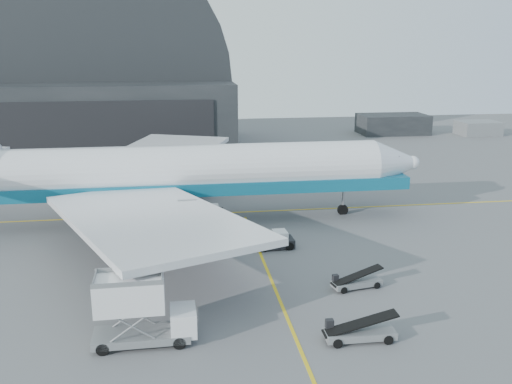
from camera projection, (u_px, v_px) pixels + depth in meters
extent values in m
plane|color=#565659|center=(273.00, 284.00, 45.95)|extent=(200.00, 200.00, 0.00)
cube|color=gold|center=(243.00, 212.00, 65.08)|extent=(80.00, 0.25, 0.02)
cube|color=gold|center=(277.00, 294.00, 44.04)|extent=(0.25, 40.00, 0.02)
cube|color=black|center=(93.00, 114.00, 103.56)|extent=(50.00, 28.00, 12.00)
cube|color=black|center=(82.00, 132.00, 90.33)|extent=(42.00, 0.40, 9.50)
cube|color=black|center=(392.00, 134.00, 120.04)|extent=(14.00, 8.00, 4.00)
cube|color=gray|center=(477.00, 135.00, 118.56)|extent=(8.00, 6.00, 2.80)
cylinder|color=white|center=(195.00, 169.00, 60.61)|extent=(39.48, 5.26, 5.26)
cone|color=white|center=(394.00, 163.00, 63.66)|extent=(4.83, 5.26, 5.26)
sphere|color=white|center=(413.00, 163.00, 63.96)|extent=(1.54, 1.54, 1.54)
cube|color=black|center=(383.00, 158.00, 63.31)|extent=(2.85, 2.41, 0.77)
cube|color=#0E5C79|center=(195.00, 185.00, 61.05)|extent=(46.07, 5.32, 1.32)
cube|color=white|center=(149.00, 218.00, 47.70)|extent=(20.23, 26.89, 1.60)
cube|color=white|center=(157.00, 157.00, 72.88)|extent=(20.23, 26.89, 1.60)
cylinder|color=gray|center=(188.00, 220.00, 52.80)|extent=(5.70, 2.96, 2.96)
cylinder|color=gray|center=(184.00, 177.00, 69.59)|extent=(5.70, 2.96, 2.96)
cylinder|color=#A5A5AA|center=(343.00, 201.00, 63.94)|extent=(0.31, 0.31, 3.07)
cylinder|color=black|center=(343.00, 210.00, 64.21)|extent=(1.21, 0.38, 1.21)
cylinder|color=black|center=(176.00, 226.00, 58.26)|extent=(1.43, 0.49, 1.43)
cylinder|color=black|center=(176.00, 207.00, 64.98)|extent=(1.43, 0.49, 1.43)
cube|color=gray|center=(142.00, 335.00, 36.76)|extent=(6.24, 2.58, 0.52)
cube|color=silver|center=(183.00, 320.00, 36.96)|extent=(1.69, 2.40, 1.65)
cube|color=black|center=(195.00, 316.00, 37.01)|extent=(0.11, 1.96, 0.93)
cube|color=silver|center=(130.00, 294.00, 35.91)|extent=(4.38, 2.65, 2.07)
cylinder|color=black|center=(180.00, 343.00, 36.13)|extent=(0.83, 0.32, 0.83)
cylinder|color=black|center=(179.00, 326.00, 38.20)|extent=(0.83, 0.32, 0.83)
cylinder|color=black|center=(103.00, 349.00, 35.40)|extent=(0.83, 0.32, 0.83)
cylinder|color=black|center=(106.00, 332.00, 37.47)|extent=(0.83, 0.32, 0.83)
cube|color=black|center=(274.00, 243.00, 53.81)|extent=(3.68, 2.14, 0.81)
cube|color=silver|center=(280.00, 235.00, 53.72)|extent=(1.33, 1.67, 0.81)
cylinder|color=black|center=(290.00, 246.00, 53.22)|extent=(0.82, 0.35, 0.81)
cylinder|color=black|center=(285.00, 240.00, 54.93)|extent=(0.82, 0.35, 0.81)
cylinder|color=black|center=(263.00, 248.00, 52.77)|extent=(0.82, 0.35, 0.81)
cylinder|color=black|center=(259.00, 242.00, 54.47)|extent=(0.82, 0.35, 0.81)
cube|color=gray|center=(357.00, 283.00, 45.06)|extent=(4.17, 2.06, 0.41)
cube|color=black|center=(357.00, 276.00, 44.90)|extent=(4.34, 1.67, 1.16)
cube|color=black|center=(335.00, 278.00, 44.90)|extent=(0.51, 0.44, 0.54)
cylinder|color=black|center=(377.00, 285.00, 44.97)|extent=(0.58, 0.32, 0.54)
cylinder|color=black|center=(369.00, 279.00, 46.13)|extent=(0.58, 0.32, 0.54)
cylinder|color=black|center=(344.00, 290.00, 44.07)|extent=(0.58, 0.32, 0.54)
cylinder|color=black|center=(336.00, 284.00, 45.23)|extent=(0.58, 0.32, 0.54)
cube|color=gray|center=(360.00, 334.00, 37.14)|extent=(4.63, 1.62, 0.47)
cube|color=black|center=(360.00, 323.00, 36.96)|extent=(4.92, 1.10, 1.34)
cube|color=black|center=(329.00, 324.00, 37.32)|extent=(0.53, 0.42, 0.63)
cylinder|color=black|center=(388.00, 340.00, 36.70)|extent=(0.63, 0.27, 0.63)
cylinder|color=black|center=(380.00, 329.00, 38.10)|extent=(0.63, 0.27, 0.63)
cylinder|color=black|center=(338.00, 343.00, 36.27)|extent=(0.63, 0.27, 0.63)
cylinder|color=black|center=(332.00, 332.00, 37.67)|extent=(0.63, 0.27, 0.63)
cube|color=red|center=(206.00, 260.00, 50.74)|extent=(0.39, 0.39, 0.03)
cone|color=red|center=(206.00, 258.00, 50.67)|extent=(0.39, 0.39, 0.57)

